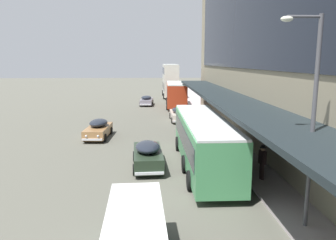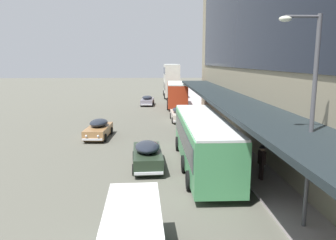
{
  "view_description": "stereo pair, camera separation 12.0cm",
  "coord_description": "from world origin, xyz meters",
  "px_view_note": "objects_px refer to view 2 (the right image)",
  "views": [
    {
      "loc": [
        1.04,
        -6.88,
        6.35
      ],
      "look_at": [
        2.17,
        17.02,
        2.03
      ],
      "focal_mm": 35.0,
      "sensor_mm": 36.0,
      "label": 1
    },
    {
      "loc": [
        1.16,
        -6.88,
        6.35
      ],
      "look_at": [
        2.17,
        17.02,
        2.03
      ],
      "focal_mm": 35.0,
      "sensor_mm": 36.0,
      "label": 2
    }
  ],
  "objects_px": {
    "sedan_trailing_mid": "(147,100)",
    "sedan_trailing_near": "(180,114)",
    "transit_bus_kerbside_rear": "(203,139)",
    "pedestrian_at_kerb": "(262,161)",
    "sedan_oncoming_front": "(99,129)",
    "street_lamp": "(308,110)",
    "transit_bus_kerbside_far": "(171,80)",
    "sedan_second_near": "(147,155)",
    "transit_bus_kerbside_front": "(177,93)",
    "vw_van": "(133,233)"
  },
  "relations": [
    {
      "from": "transit_bus_kerbside_rear",
      "to": "street_lamp",
      "type": "height_order",
      "value": "street_lamp"
    },
    {
      "from": "transit_bus_kerbside_rear",
      "to": "pedestrian_at_kerb",
      "type": "distance_m",
      "value": 3.83
    },
    {
      "from": "sedan_second_near",
      "to": "vw_van",
      "type": "bearing_deg",
      "value": -91.5
    },
    {
      "from": "sedan_second_near",
      "to": "sedan_trailing_near",
      "type": "relative_size",
      "value": 0.94
    },
    {
      "from": "transit_bus_kerbside_far",
      "to": "pedestrian_at_kerb",
      "type": "xyz_separation_m",
      "value": [
        2.6,
        -41.67,
        -1.96
      ]
    },
    {
      "from": "transit_bus_kerbside_far",
      "to": "sedan_second_near",
      "type": "xyz_separation_m",
      "value": [
        -3.48,
        -38.97,
        -2.34
      ]
    },
    {
      "from": "sedan_second_near",
      "to": "transit_bus_kerbside_rear",
      "type": "bearing_deg",
      "value": -1.67
    },
    {
      "from": "transit_bus_kerbside_far",
      "to": "vw_van",
      "type": "xyz_separation_m",
      "value": [
        -3.73,
        -48.6,
        -2.04
      ]
    },
    {
      "from": "street_lamp",
      "to": "sedan_second_near",
      "type": "bearing_deg",
      "value": 127.8
    },
    {
      "from": "sedan_oncoming_front",
      "to": "sedan_trailing_near",
      "type": "bearing_deg",
      "value": 45.23
    },
    {
      "from": "transit_bus_kerbside_front",
      "to": "sedan_second_near",
      "type": "distance_m",
      "value": 26.64
    },
    {
      "from": "sedan_second_near",
      "to": "pedestrian_at_kerb",
      "type": "height_order",
      "value": "pedestrian_at_kerb"
    },
    {
      "from": "transit_bus_kerbside_far",
      "to": "sedan_second_near",
      "type": "relative_size",
      "value": 1.99
    },
    {
      "from": "transit_bus_kerbside_rear",
      "to": "sedan_trailing_mid",
      "type": "relative_size",
      "value": 2.66
    },
    {
      "from": "vw_van",
      "to": "street_lamp",
      "type": "height_order",
      "value": "street_lamp"
    },
    {
      "from": "sedan_oncoming_front",
      "to": "sedan_trailing_near",
      "type": "height_order",
      "value": "sedan_oncoming_front"
    },
    {
      "from": "transit_bus_kerbside_rear",
      "to": "sedan_trailing_near",
      "type": "xyz_separation_m",
      "value": [
        -0.18,
        15.62,
        -1.0
      ]
    },
    {
      "from": "sedan_trailing_mid",
      "to": "pedestrian_at_kerb",
      "type": "relative_size",
      "value": 2.32
    },
    {
      "from": "pedestrian_at_kerb",
      "to": "sedan_trailing_near",
      "type": "bearing_deg",
      "value": 99.13
    },
    {
      "from": "transit_bus_kerbside_front",
      "to": "street_lamp",
      "type": "height_order",
      "value": "street_lamp"
    },
    {
      "from": "transit_bus_kerbside_front",
      "to": "sedan_trailing_mid",
      "type": "bearing_deg",
      "value": 155.11
    },
    {
      "from": "transit_bus_kerbside_front",
      "to": "sedan_trailing_mid",
      "type": "height_order",
      "value": "transit_bus_kerbside_front"
    },
    {
      "from": "vw_van",
      "to": "transit_bus_kerbside_front",
      "type": "bearing_deg",
      "value": 83.87
    },
    {
      "from": "transit_bus_kerbside_front",
      "to": "sedan_trailing_near",
      "type": "distance_m",
      "value": 10.92
    },
    {
      "from": "vw_van",
      "to": "pedestrian_at_kerb",
      "type": "height_order",
      "value": "pedestrian_at_kerb"
    },
    {
      "from": "street_lamp",
      "to": "transit_bus_kerbside_rear",
      "type": "bearing_deg",
      "value": 109.13
    },
    {
      "from": "vw_van",
      "to": "street_lamp",
      "type": "distance_m",
      "value": 7.4
    },
    {
      "from": "sedan_trailing_near",
      "to": "transit_bus_kerbside_front",
      "type": "bearing_deg",
      "value": 87.51
    },
    {
      "from": "sedan_second_near",
      "to": "vw_van",
      "type": "distance_m",
      "value": 9.64
    },
    {
      "from": "sedan_trailing_mid",
      "to": "sedan_trailing_near",
      "type": "distance_m",
      "value": 13.31
    },
    {
      "from": "transit_bus_kerbside_front",
      "to": "transit_bus_kerbside_rear",
      "type": "xyz_separation_m",
      "value": [
        -0.29,
        -26.46,
        -0.18
      ]
    },
    {
      "from": "sedan_trailing_near",
      "to": "street_lamp",
      "type": "bearing_deg",
      "value": -83.09
    },
    {
      "from": "transit_bus_kerbside_far",
      "to": "transit_bus_kerbside_rear",
      "type": "bearing_deg",
      "value": -90.22
    },
    {
      "from": "transit_bus_kerbside_rear",
      "to": "sedan_trailing_near",
      "type": "relative_size",
      "value": 2.36
    },
    {
      "from": "vw_van",
      "to": "pedestrian_at_kerb",
      "type": "distance_m",
      "value": 9.38
    },
    {
      "from": "sedan_trailing_near",
      "to": "transit_bus_kerbside_rear",
      "type": "bearing_deg",
      "value": -89.34
    },
    {
      "from": "sedan_second_near",
      "to": "street_lamp",
      "type": "xyz_separation_m",
      "value": [
        5.95,
        -7.68,
        3.83
      ]
    },
    {
      "from": "sedan_trailing_near",
      "to": "street_lamp",
      "type": "relative_size",
      "value": 0.62
    },
    {
      "from": "transit_bus_kerbside_rear",
      "to": "sedan_oncoming_front",
      "type": "bearing_deg",
      "value": 132.86
    },
    {
      "from": "sedan_second_near",
      "to": "vw_van",
      "type": "relative_size",
      "value": 0.99
    },
    {
      "from": "transit_bus_kerbside_rear",
      "to": "street_lamp",
      "type": "relative_size",
      "value": 1.47
    },
    {
      "from": "sedan_trailing_mid",
      "to": "transit_bus_kerbside_far",
      "type": "bearing_deg",
      "value": 69.27
    },
    {
      "from": "sedan_oncoming_front",
      "to": "pedestrian_at_kerb",
      "type": "distance_m",
      "value": 14.92
    },
    {
      "from": "street_lamp",
      "to": "vw_van",
      "type": "bearing_deg",
      "value": -162.51
    },
    {
      "from": "pedestrian_at_kerb",
      "to": "sedan_trailing_mid",
      "type": "bearing_deg",
      "value": 102.08
    },
    {
      "from": "sedan_second_near",
      "to": "vw_van",
      "type": "height_order",
      "value": "vw_van"
    },
    {
      "from": "transit_bus_kerbside_far",
      "to": "sedan_trailing_mid",
      "type": "height_order",
      "value": "transit_bus_kerbside_far"
    },
    {
      "from": "transit_bus_kerbside_rear",
      "to": "sedan_oncoming_front",
      "type": "relative_size",
      "value": 2.49
    },
    {
      "from": "transit_bus_kerbside_rear",
      "to": "sedan_trailing_mid",
      "type": "bearing_deg",
      "value": 97.79
    },
    {
      "from": "sedan_second_near",
      "to": "street_lamp",
      "type": "relative_size",
      "value": 0.59
    }
  ]
}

